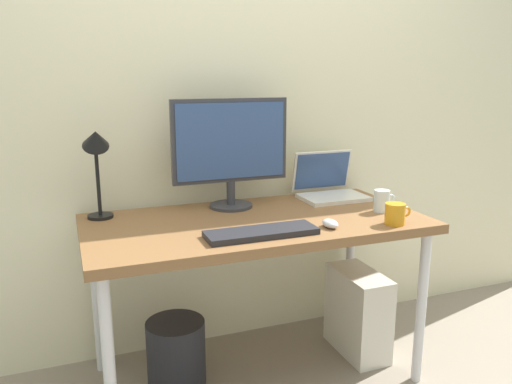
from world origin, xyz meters
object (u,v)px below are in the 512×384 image
(glass_cup, at_px, (382,201))
(wastebasket, at_px, (176,353))
(monitor, at_px, (230,147))
(mouse, at_px, (330,224))
(laptop, at_px, (328,186))
(desk_lamp, at_px, (96,153))
(computer_tower, at_px, (358,312))
(desk, at_px, (256,233))
(coffee_mug, at_px, (395,214))
(keyboard, at_px, (261,233))

(glass_cup, xyz_separation_m, wastebasket, (-0.93, 0.15, -0.65))
(monitor, relative_size, mouse, 6.06)
(monitor, bearing_deg, laptop, 1.81)
(desk_lamp, relative_size, mouse, 4.60)
(computer_tower, xyz_separation_m, wastebasket, (-0.90, 0.05, -0.06))
(desk, distance_m, laptop, 0.56)
(laptop, distance_m, computer_tower, 0.64)
(wastebasket, bearing_deg, computer_tower, -3.19)
(glass_cup, height_order, computer_tower, glass_cup)
(laptop, bearing_deg, desk_lamp, -179.17)
(coffee_mug, relative_size, glass_cup, 1.12)
(coffee_mug, bearing_deg, keyboard, 174.35)
(glass_cup, relative_size, computer_tower, 0.25)
(laptop, relative_size, coffee_mug, 2.69)
(coffee_mug, distance_m, computer_tower, 0.65)
(desk, bearing_deg, computer_tower, 1.34)
(laptop, height_order, keyboard, laptop)
(computer_tower, bearing_deg, wastebasket, 176.81)
(desk_lamp, bearing_deg, keyboard, -38.56)
(keyboard, xyz_separation_m, glass_cup, (0.64, 0.13, 0.04))
(computer_tower, bearing_deg, glass_cup, -72.72)
(desk, relative_size, wastebasket, 4.83)
(desk, relative_size, mouse, 16.11)
(desk, xyz_separation_m, coffee_mug, (0.51, -0.28, 0.11))
(coffee_mug, bearing_deg, monitor, 137.48)
(desk_lamp, relative_size, glass_cup, 3.92)
(glass_cup, bearing_deg, desk, 171.20)
(desk_lamp, height_order, wastebasket, desk_lamp)
(mouse, bearing_deg, laptop, 62.19)
(computer_tower, relative_size, wastebasket, 1.40)
(keyboard, distance_m, glass_cup, 0.65)
(desk_lamp, height_order, mouse, desk_lamp)
(monitor, height_order, glass_cup, monitor)
(keyboard, height_order, mouse, mouse)
(coffee_mug, bearing_deg, desk, 151.62)
(desk_lamp, xyz_separation_m, wastebasket, (0.27, -0.17, -0.89))
(monitor, bearing_deg, desk_lamp, 179.95)
(desk, xyz_separation_m, mouse, (0.24, -0.22, 0.08))
(desk, distance_m, desk_lamp, 0.75)
(desk, distance_m, glass_cup, 0.59)
(desk, relative_size, laptop, 4.53)
(keyboard, height_order, computer_tower, keyboard)
(mouse, bearing_deg, computer_tower, 37.54)
(glass_cup, bearing_deg, keyboard, -168.38)
(laptop, distance_m, coffee_mug, 0.52)
(coffee_mug, distance_m, wastebasket, 1.14)
(desk, height_order, mouse, mouse)
(computer_tower, bearing_deg, laptop, 104.50)
(glass_cup, bearing_deg, desk_lamp, 165.18)
(laptop, bearing_deg, keyboard, -139.60)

